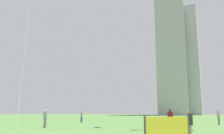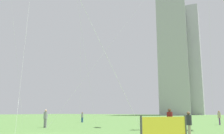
% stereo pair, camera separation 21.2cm
% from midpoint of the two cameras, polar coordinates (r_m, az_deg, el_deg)
% --- Properties ---
extents(person_standing_0, '(0.35, 0.35, 1.59)m').
position_cam_midpoint_polar(person_standing_0, '(40.03, -6.78, -11.37)').
color(person_standing_0, '#1E478C').
rests_on(person_standing_0, ground).
extents(person_standing_1, '(0.37, 0.37, 1.65)m').
position_cam_midpoint_polar(person_standing_1, '(16.75, 17.82, -12.24)').
color(person_standing_1, tan).
rests_on(person_standing_1, ground).
extents(person_standing_2, '(0.40, 0.40, 1.79)m').
position_cam_midpoint_polar(person_standing_2, '(34.77, 23.87, -10.53)').
color(person_standing_2, '#593372').
rests_on(person_standing_2, ground).
extents(person_standing_3, '(0.42, 0.42, 1.88)m').
position_cam_midpoint_polar(person_standing_3, '(27.27, -15.01, -11.21)').
color(person_standing_3, gray).
rests_on(person_standing_3, ground).
extents(person_standing_5, '(0.42, 0.42, 1.88)m').
position_cam_midpoint_polar(person_standing_5, '(18.96, 13.62, -11.77)').
color(person_standing_5, tan).
rests_on(person_standing_5, ground).
extents(distant_highrise_0, '(19.30, 23.42, 65.54)m').
position_cam_midpoint_polar(distant_highrise_0, '(132.73, 14.13, 3.47)').
color(distant_highrise_0, '#A8A8AD').
rests_on(distant_highrise_0, ground).
extents(distant_highrise_1, '(20.93, 20.25, 62.21)m').
position_cam_midpoint_polar(distant_highrise_1, '(150.56, 16.72, 1.31)').
color(distant_highrise_1, '#A8A8AD').
rests_on(distant_highrise_1, ground).
extents(event_banner, '(1.07, 2.08, 1.49)m').
position_cam_midpoint_polar(event_banner, '(9.93, 12.84, -15.02)').
color(event_banner, '#4C4C4C').
rests_on(event_banner, ground).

